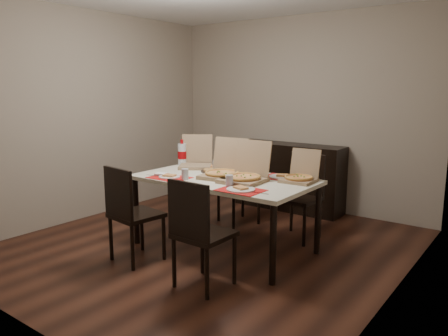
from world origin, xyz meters
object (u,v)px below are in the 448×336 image
Objects in this scene: sideboard at (289,177)px; chair_far_right at (302,192)px; pizza_box_center at (224,172)px; chair_near_left at (130,210)px; dip_bowl at (245,175)px; chair_far_left at (244,181)px; soda_bottle at (182,154)px; chair_near_right at (198,230)px; dining_table at (224,184)px.

sideboard is 1.15m from chair_far_right.
sideboard is at bearing 95.86° from pizza_box_center.
sideboard is 2.58m from chair_near_left.
pizza_box_center is at bearing -129.90° from dip_bowl.
dip_bowl is at bearing 57.91° from chair_near_left.
soda_bottle reaches higher than chair_far_left.
chair_near_right is 1.01m from pizza_box_center.
chair_far_left is 0.89m from dip_bowl.
chair_near_left reaches higher than sideboard.
dining_table is 0.96m from chair_far_left.
chair_near_right reaches higher than dining_table.
pizza_box_center is 0.23m from dip_bowl.
chair_near_left and chair_far_right have the same top height.
chair_near_left is 3.06× the size of soda_bottle.
chair_near_right is 1.00× the size of chair_far_right.
chair_far_left is (-0.35, 0.88, -0.17)m from dining_table.
dip_bowl is at bearing 103.56° from chair_near_right.
soda_bottle is at bearing -128.26° from chair_far_left.
dining_table is 0.98m from chair_near_left.
chair_near_right is at bearing -66.01° from dining_table.
pizza_box_center is at bearing -68.58° from chair_far_left.
dip_bowl is (-0.34, -0.62, 0.26)m from chair_far_right.
chair_far_right is at bearing 86.99° from chair_near_right.
chair_far_left reaches higher than dining_table.
chair_near_right is at bearing -3.17° from chair_near_left.
pizza_box_center is 1.58× the size of soda_bottle.
dip_bowl is at bearing -119.02° from chair_far_right.
sideboard is at bearing 66.54° from soda_bottle.
chair_far_right is at bearing -5.43° from chair_far_left.
chair_far_left is at bearing 51.74° from soda_bottle.
sideboard is 1.61× the size of chair_near_left.
chair_near_left is at bearing -94.82° from chair_far_left.
pizza_box_center reaches higher than chair_near_left.
soda_bottle is at bearing 174.03° from dip_bowl.
pizza_box_center is (-0.49, -0.79, 0.30)m from chair_far_right.
chair_near_right is (0.39, -0.87, -0.17)m from dining_table.
dining_table is 1.94× the size of chair_far_left.
chair_far_right is 6.98× the size of dip_bowl.
dining_table is 0.94m from chair_far_right.
chair_far_right reaches higher than sideboard.
pizza_box_center reaches higher than sideboard.
dining_table is at bearing -83.79° from sideboard.
sideboard is at bearing 79.28° from chair_far_left.
pizza_box_center is (0.48, 0.83, 0.30)m from chair_near_left.
chair_near_right is at bearing -43.62° from soda_bottle.
chair_near_right is at bearing -65.57° from pizza_box_center.
dining_table is at bearing -18.90° from soda_bottle.
chair_near_left is at bearing -73.53° from soda_bottle.
dip_bowl is (-0.25, 1.05, 0.26)m from chair_near_right.
dining_table is at bearing -68.10° from chair_far_left.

